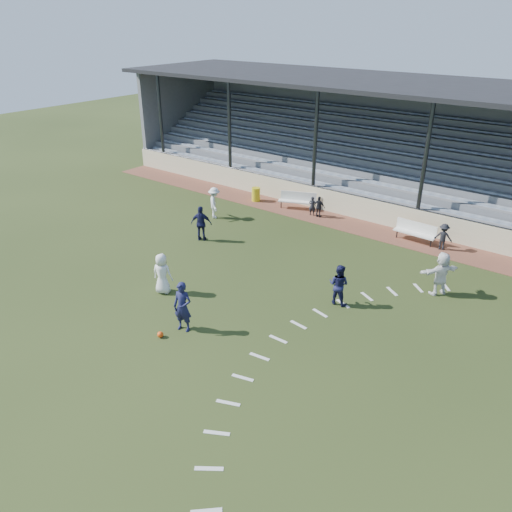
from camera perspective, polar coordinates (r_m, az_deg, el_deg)
The scene contains 18 objects.
ground at distance 18.46m, azimuth -4.75°, elevation -6.34°, with size 90.00×90.00×0.00m, color #283415.
cinder_track at distance 26.28m, azimuth 10.68°, elevation 3.55°, with size 34.00×2.00×0.02m, color brown.
retaining_wall at distance 26.95m, azimuth 11.82°, elevation 5.38°, with size 34.00×0.18×1.20m, color beige.
bench_left at distance 27.91m, azimuth 4.77°, elevation 6.53°, with size 2.00×1.21×0.95m.
bench_right at distance 24.84m, azimuth 17.77°, elevation 2.82°, with size 2.02×0.55×0.95m.
trash_bin at distance 29.06m, azimuth -0.01°, elevation 7.06°, with size 0.49×0.49×0.79m, color gold.
football at distance 17.30m, azimuth -10.88°, elevation -8.81°, with size 0.21×0.21×0.21m, color #EB470D.
player_white_lead at distance 19.55m, azimuth -10.67°, elevation -1.99°, with size 0.80×0.52×1.64m, color white.
player_navy_lead at distance 17.12m, azimuth -8.38°, elevation -5.78°, with size 0.66×0.44×1.82m, color #16183E.
player_navy_mid at distance 18.75m, azimuth 9.43°, elevation -3.24°, with size 0.78×0.61×1.60m, color #16183E.
player_white_wing at distance 26.56m, azimuth -4.77°, elevation 6.07°, with size 1.07×0.62×1.66m, color white.
player_navy_wing at distance 23.87m, azimuth -6.27°, elevation 3.72°, with size 1.00×0.42×1.71m, color #16183E.
player_white_back at distance 20.37m, azimuth 20.39°, elevation -1.89°, with size 1.63×0.52×1.76m, color white.
sub_left_near at distance 27.04m, azimuth 6.44°, elevation 5.71°, with size 0.38×0.25×1.05m, color black.
sub_left_far at distance 26.80m, azimuth 7.22°, elevation 5.59°, with size 0.67×0.28×1.14m, color black.
sub_right at distance 24.37m, azimuth 20.61°, elevation 2.08°, with size 0.81×0.47×1.25m, color black.
grandstand at distance 30.62m, azimuth 16.13°, elevation 10.55°, with size 34.60×9.00×6.61m.
penalty_arc at distance 16.43m, azimuth 6.25°, elevation -10.99°, with size 3.89×14.63×0.01m.
Camera 1 is at (10.64, -11.42, 9.85)m, focal length 35.00 mm.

